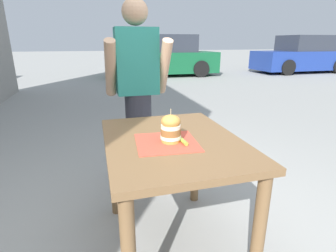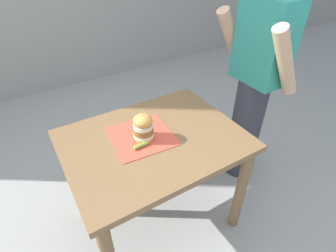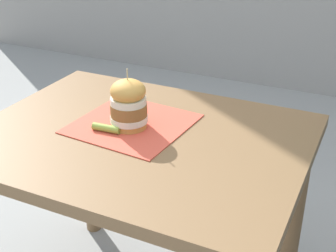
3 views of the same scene
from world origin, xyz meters
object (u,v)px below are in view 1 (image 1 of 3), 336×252
(patio_table, at_px, (172,159))
(parked_car_far_end, at_px, (302,56))
(parked_car_mid_block, at_px, (165,58))
(pickle_spear, at_px, (183,141))
(diner_across_table, at_px, (138,95))
(sandwich, at_px, (171,128))

(patio_table, bearing_deg, parked_car_far_end, 45.13)
(patio_table, distance_m, parked_car_mid_block, 9.42)
(pickle_spear, relative_size, diner_across_table, 0.06)
(sandwich, distance_m, pickle_spear, 0.10)
(parked_car_far_end, bearing_deg, patio_table, -134.87)
(parked_car_far_end, bearing_deg, pickle_spear, -134.42)
(parked_car_far_end, bearing_deg, sandwich, -134.78)
(sandwich, distance_m, parked_car_far_end, 12.28)
(sandwich, height_order, diner_across_table, diner_across_table)
(parked_car_mid_block, bearing_deg, sandwich, -104.51)
(diner_across_table, height_order, parked_car_mid_block, diner_across_table)
(pickle_spear, xyz_separation_m, parked_car_mid_block, (2.31, 9.22, -0.08))
(patio_table, height_order, diner_across_table, diner_across_table)
(pickle_spear, height_order, parked_car_mid_block, parked_car_mid_block)
(diner_across_table, relative_size, parked_car_far_end, 0.40)
(diner_across_table, bearing_deg, sandwich, -87.59)
(pickle_spear, bearing_deg, diner_across_table, 95.91)
(parked_car_mid_block, distance_m, parked_car_far_end, 6.29)
(patio_table, relative_size, pickle_spear, 11.15)
(patio_table, xyz_separation_m, parked_car_mid_block, (2.35, 9.12, 0.08))
(pickle_spear, distance_m, parked_car_far_end, 12.27)
(sandwich, relative_size, parked_car_mid_block, 0.05)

